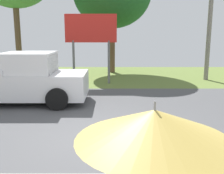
# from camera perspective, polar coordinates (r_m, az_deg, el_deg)

# --- Properties ---
(ground_plane) EXTENTS (40.00, 22.00, 0.20)m
(ground_plane) POSITION_cam_1_polar(r_m,az_deg,el_deg) (9.56, -0.76, -4.41)
(ground_plane) COLOR #4C4C4F
(pickup_truck) EXTENTS (5.20, 2.28, 1.88)m
(pickup_truck) POSITION_cam_1_polar(r_m,az_deg,el_deg) (10.50, -19.63, 1.51)
(pickup_truck) COLOR silver
(pickup_truck) RESTS_ON ground_plane
(utility_pole) EXTENTS (1.80, 0.24, 7.17)m
(utility_pole) POSITION_cam_1_polar(r_m,az_deg,el_deg) (15.65, 20.43, 15.21)
(utility_pole) COLOR gray
(utility_pole) RESTS_ON ground_plane
(roadside_billboard) EXTENTS (2.60, 0.12, 3.50)m
(roadside_billboard) POSITION_cam_1_polar(r_m,az_deg,el_deg) (13.63, -4.53, 11.40)
(roadside_billboard) COLOR slate
(roadside_billboard) RESTS_ON ground_plane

